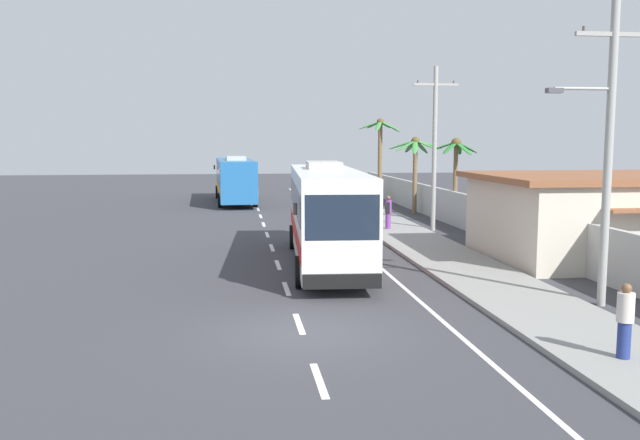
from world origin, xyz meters
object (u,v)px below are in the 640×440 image
Objects in this scene: motorcycle_beside_bus at (352,218)px; pedestrian_midwalk at (388,211)px; utility_pole_mid at (435,145)px; coach_bus_foreground at (326,211)px; utility_pole_nearest at (607,144)px; coach_bus_far_lane at (235,178)px; pedestrian_near_kerb at (625,319)px; palm_second at (456,160)px; palm_nearest at (380,144)px; palm_third at (415,156)px.

pedestrian_midwalk is (1.82, -0.74, 0.41)m from motorcycle_beside_bus.
coach_bus_foreground is at bearing -128.56° from utility_pole_mid.
utility_pole_nearest is (4.25, -17.14, 4.01)m from motorcycle_beside_bus.
coach_bus_far_lane is 7.53× the size of pedestrian_near_kerb.
pedestrian_near_kerb is at bearing -107.44° from pedestrian_midwalk.
pedestrian_midwalk is at bearing -152.57° from palm_second.
palm_nearest is at bearing 72.44° from motorcycle_beside_bus.
palm_second is (4.40, 2.28, 2.59)m from pedestrian_midwalk.
coach_bus_far_lane is 39.51m from pedestrian_near_kerb.
coach_bus_foreground is 9.85m from pedestrian_midwalk.
palm_nearest is at bearing 92.91° from palm_third.
pedestrian_near_kerb is at bearing -69.61° from coach_bus_foreground.
coach_bus_foreground is at bearing -135.16° from pedestrian_midwalk.
pedestrian_near_kerb is 0.25× the size of palm_nearest.
utility_pole_mid is (2.23, 21.21, 3.52)m from pedestrian_near_kerb.
pedestrian_near_kerb is at bearing -96.01° from utility_pole_mid.
palm_third is (1.23, 8.15, -0.77)m from utility_pole_mid.
utility_pole_mid is (-0.01, 16.34, -0.14)m from utility_pole_nearest.
palm_second is at bearing -64.76° from pedestrian_near_kerb.
pedestrian_midwalk is 16.96m from utility_pole_nearest.
utility_pole_nearest is at bearing -91.36° from palm_nearest.
palm_third is at bearing -38.75° from coach_bus_far_lane.
palm_nearest is (3.22, 16.65, 3.41)m from pedestrian_midwalk.
coach_bus_foreground is 6.34× the size of motorcycle_beside_bus.
palm_third is (5.47, 7.36, 3.11)m from motorcycle_beside_bus.
motorcycle_beside_bus is 18.10m from utility_pole_nearest.
pedestrian_near_kerb is 21.62m from utility_pole_mid.
pedestrian_midwalk is 9.28m from palm_third.
palm_third reaches higher than coach_bus_far_lane.
utility_pole_nearest is 18.81m from palm_second.
pedestrian_near_kerb is 21.27m from pedestrian_midwalk.
coach_bus_foreground reaches higher than motorcycle_beside_bus.
coach_bus_far_lane is 2.45× the size of palm_third.
motorcycle_beside_bus is at bearing -126.62° from palm_third.
coach_bus_foreground is 13.44m from pedestrian_near_kerb.
pedestrian_midwalk is at bearing 98.44° from utility_pole_nearest.
utility_pole_nearest is at bearing -99.50° from pedestrian_midwalk.
palm_second is at bearing 49.78° from utility_pole_mid.
coach_bus_far_lane is at bearing 120.66° from utility_pole_mid.
pedestrian_midwalk is at bearing -100.94° from palm_nearest.
coach_bus_far_lane is 6.22× the size of motorcycle_beside_bus.
pedestrian_midwalk is at bearing -114.28° from palm_third.
utility_pole_nearest is 33.06m from palm_nearest.
coach_bus_foreground is 18.75m from palm_third.
pedestrian_near_kerb is 24.07m from palm_second.
palm_nearest is at bearing 73.12° from coach_bus_foreground.
palm_third is (8.13, 16.81, 1.71)m from coach_bus_foreground.
utility_pole_mid is 1.72× the size of palm_third.
palm_nearest is (5.04, 15.91, 3.82)m from motorcycle_beside_bus.
palm_third is at bearing 81.40° from utility_pole_mid.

